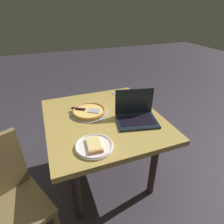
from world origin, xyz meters
TOP-DOWN VIEW (x-y plane):
  - ground_plane at (0.00, 0.00)m, footprint 12.00×12.00m
  - dining_table at (0.00, 0.00)m, footprint 1.03×0.95m
  - laptop at (0.13, 0.24)m, footprint 0.31×0.36m
  - pizza_plate at (0.34, -0.18)m, footprint 0.26×0.26m
  - pizza_tray at (-0.11, -0.09)m, footprint 0.33×0.33m
  - table_knife at (-0.32, 0.27)m, footprint 0.22×0.04m
  - chair_near at (0.37, -0.75)m, footprint 0.51×0.51m

SIDE VIEW (x-z plane):
  - ground_plane at x=0.00m, z-range 0.00..0.00m
  - chair_near at x=0.37m, z-range 0.06..0.94m
  - dining_table at x=0.00m, z-range 0.26..0.96m
  - table_knife at x=-0.32m, z-range 0.70..0.71m
  - pizza_plate at x=0.34m, z-range 0.70..0.73m
  - pizza_tray at x=-0.11m, z-range 0.70..0.74m
  - laptop at x=0.13m, z-range 0.63..0.87m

